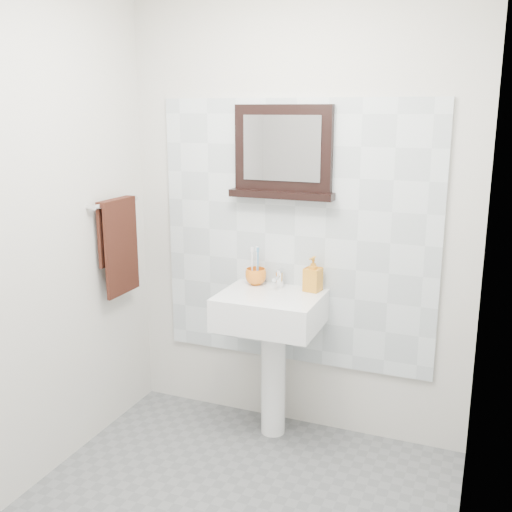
{
  "coord_description": "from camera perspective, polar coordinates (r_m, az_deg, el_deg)",
  "views": [
    {
      "loc": [
        1.03,
        -2.05,
        1.84
      ],
      "look_at": [
        -0.02,
        0.55,
        1.15
      ],
      "focal_mm": 42.0,
      "sensor_mm": 36.0,
      "label": 1
    }
  ],
  "objects": [
    {
      "name": "pedestal_sink",
      "position": [
        3.33,
        1.42,
        -6.63
      ],
      "size": [
        0.55,
        0.44,
        0.96
      ],
      "color": "white",
      "rests_on": "ground"
    },
    {
      "name": "toothbrush_cup",
      "position": [
        3.43,
        -0.02,
        -1.97
      ],
      "size": [
        0.14,
        0.14,
        0.1
      ],
      "primitive_type": "imported",
      "rotation": [
        0.0,
        0.0,
        -0.17
      ],
      "color": "orange",
      "rests_on": "pedestal_sink"
    },
    {
      "name": "left_wall",
      "position": [
        2.95,
        -22.21,
        1.22
      ],
      "size": [
        0.01,
        2.2,
        2.5
      ],
      "primitive_type": "cube",
      "color": "beige",
      "rests_on": "ground"
    },
    {
      "name": "toothbrushes",
      "position": [
        3.41,
        -0.03,
        -0.74
      ],
      "size": [
        0.05,
        0.04,
        0.21
      ],
      "color": "white",
      "rests_on": "toothbrush_cup"
    },
    {
      "name": "hand_towel",
      "position": [
        3.49,
        -12.95,
        1.58
      ],
      "size": [
        0.06,
        0.3,
        0.55
      ],
      "color": "black",
      "rests_on": "towel_bar"
    },
    {
      "name": "splashback",
      "position": [
        3.38,
        3.76,
        1.99
      ],
      "size": [
        1.6,
        0.02,
        1.5
      ],
      "primitive_type": "cube",
      "color": "silver",
      "rests_on": "back_wall"
    },
    {
      "name": "back_wall",
      "position": [
        3.37,
        3.85,
        3.69
      ],
      "size": [
        2.0,
        0.01,
        2.5
      ],
      "primitive_type": "cube",
      "color": "beige",
      "rests_on": "ground"
    },
    {
      "name": "soap_dispenser",
      "position": [
        3.31,
        5.44,
        -1.72
      ],
      "size": [
        0.1,
        0.1,
        0.19
      ],
      "primitive_type": "imported",
      "rotation": [
        0.0,
        0.0,
        -0.16
      ],
      "color": "#CD6018",
      "rests_on": "pedestal_sink"
    },
    {
      "name": "framed_mirror",
      "position": [
        3.31,
        2.6,
        9.65
      ],
      "size": [
        0.59,
        0.11,
        0.5
      ],
      "color": "black",
      "rests_on": "back_wall"
    },
    {
      "name": "right_wall",
      "position": [
        2.14,
        20.36,
        -3.1
      ],
      "size": [
        0.01,
        2.2,
        2.5
      ],
      "primitive_type": "cube",
      "color": "beige",
      "rests_on": "ground"
    },
    {
      "name": "towel_bar",
      "position": [
        3.46,
        -13.24,
        4.99
      ],
      "size": [
        0.07,
        0.4,
        0.03
      ],
      "color": "silver",
      "rests_on": "left_wall"
    }
  ]
}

